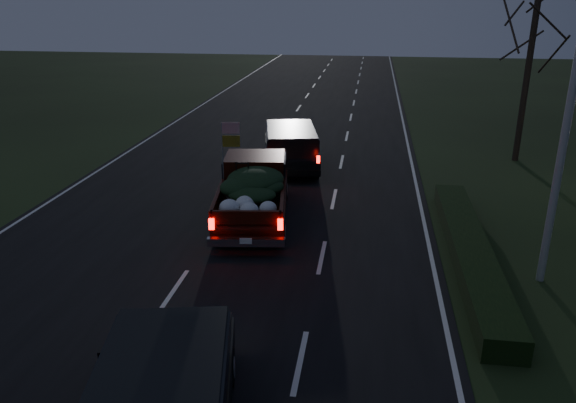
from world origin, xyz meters
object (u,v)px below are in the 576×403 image
(lead_suv, at_px, (291,144))
(rear_suv, at_px, (162,401))
(pickup_truck, at_px, (253,188))
(light_pole, at_px, (576,72))

(lead_suv, bearing_deg, rear_suv, -100.27)
(pickup_truck, height_order, rear_suv, pickup_truck)
(light_pole, distance_m, pickup_truck, 10.02)
(light_pole, distance_m, lead_suv, 13.02)
(lead_suv, bearing_deg, pickup_truck, -104.95)
(pickup_truck, xyz_separation_m, rear_suv, (0.69, -10.44, -0.03))
(light_pole, distance_m, rear_suv, 11.53)
(lead_suv, height_order, rear_suv, lead_suv)
(pickup_truck, distance_m, rear_suv, 10.46)
(light_pole, xyz_separation_m, pickup_truck, (-8.46, 3.15, -4.37))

